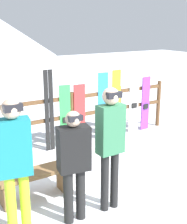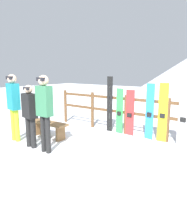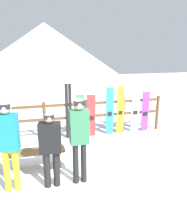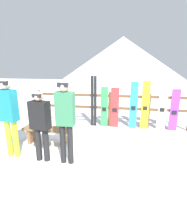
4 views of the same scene
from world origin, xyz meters
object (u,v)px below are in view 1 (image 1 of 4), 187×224
object	(u,v)px
snowboard_blue	(103,107)
snowboard_yellow	(116,104)
ski_pair_black	(49,111)
snowboard_green	(65,117)
person_black	(74,160)
snowboard_red	(80,115)
person_teal	(15,159)
person_plaid_green	(110,139)
bench	(34,179)
snowboard_purple	(145,104)
snowboard_white	(134,102)

from	to	relation	value
snowboard_blue	snowboard_yellow	xyz separation A→B (m)	(0.37, 0.00, 0.02)
ski_pair_black	snowboard_green	world-z (taller)	ski_pair_black
person_black	snowboard_green	size ratio (longest dim) A/B	1.13
snowboard_red	snowboard_blue	size ratio (longest dim) A/B	0.87
person_teal	person_black	distance (m)	0.78
person_plaid_green	ski_pair_black	world-z (taller)	person_plaid_green
bench	snowboard_green	distance (m)	2.16
snowboard_blue	snowboard_yellow	world-z (taller)	snowboard_yellow
snowboard_purple	ski_pair_black	bearing A→B (deg)	179.92
snowboard_green	snowboard_red	distance (m)	0.35
person_teal	snowboard_purple	bearing A→B (deg)	30.28
snowboard_green	snowboard_purple	size ratio (longest dim) A/B	1.02
snowboard_blue	person_plaid_green	bearing A→B (deg)	-121.32
bench	snowboard_blue	size ratio (longest dim) A/B	0.80
ski_pair_black	snowboard_yellow	xyz separation A→B (m)	(1.70, -0.00, -0.07)
snowboard_purple	bench	bearing A→B (deg)	-155.60
snowboard_purple	snowboard_red	bearing A→B (deg)	180.00
person_black	snowboard_red	size ratio (longest dim) A/B	1.15
bench	snowboard_purple	size ratio (longest dim) A/B	0.93
snowboard_purple	snowboard_yellow	bearing A→B (deg)	179.99
bench	person_teal	distance (m)	1.17
snowboard_green	person_teal	bearing A→B (deg)	-127.78
snowboard_green	snowboard_yellow	bearing A→B (deg)	0.01
person_teal	ski_pair_black	size ratio (longest dim) A/B	1.05
ski_pair_black	snowboard_green	distance (m)	0.41
ski_pair_black	snowboard_red	world-z (taller)	ski_pair_black
snowboard_blue	snowboard_white	xyz separation A→B (m)	(0.91, -0.00, -0.02)
person_black	ski_pair_black	bearing A→B (deg)	73.38
bench	person_plaid_green	world-z (taller)	person_plaid_green
snowboard_green	person_black	bearing A→B (deg)	-114.15
snowboard_blue	snowboard_purple	size ratio (longest dim) A/B	1.15
bench	snowboard_purple	distance (m)	3.98
person_plaid_green	person_black	size ratio (longest dim) A/B	1.16
person_plaid_green	person_teal	xyz separation A→B (m)	(-1.33, 0.06, -0.01)
person_teal	snowboard_green	xyz separation A→B (m)	(1.86, 2.40, -0.39)
ski_pair_black	snowboard_yellow	distance (m)	1.71
person_teal	snowboard_green	size ratio (longest dim) A/B	1.31
person_black	snowboard_blue	size ratio (longest dim) A/B	1.00
snowboard_red	snowboard_yellow	bearing A→B (deg)	0.01
person_teal	snowboard_white	size ratio (longest dim) A/B	1.19
ski_pair_black	snowboard_white	bearing A→B (deg)	-0.09
bench	snowboard_purple	xyz separation A→B (m)	(3.61, 1.64, 0.34)
bench	snowboard_white	xyz separation A→B (m)	(3.23, 1.64, 0.42)
snowboard_green	snowboard_white	world-z (taller)	snowboard_white
snowboard_green	person_plaid_green	bearing A→B (deg)	-102.10
person_teal	snowboard_purple	size ratio (longest dim) A/B	1.34
snowboard_red	snowboard_yellow	size ratio (longest dim) A/B	0.85
person_plaid_green	person_black	world-z (taller)	person_plaid_green
person_teal	person_black	world-z (taller)	person_teal
snowboard_white	snowboard_purple	bearing A→B (deg)	-0.02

